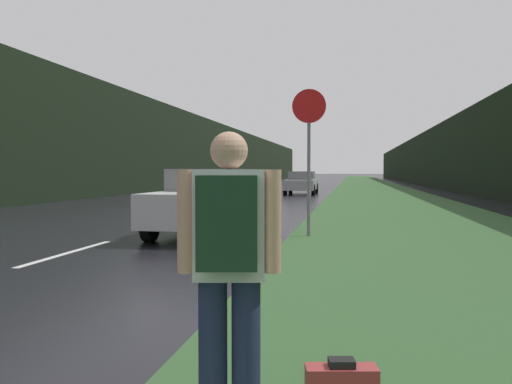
# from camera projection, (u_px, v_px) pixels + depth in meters

# --- Properties ---
(grass_verge) EXTENTS (6.00, 240.00, 0.02)m
(grass_verge) POSITION_uv_depth(u_px,v_px,m) (375.00, 190.00, 40.04)
(grass_verge) COLOR #33562D
(grass_verge) RESTS_ON ground_plane
(lane_stripe_b) EXTENTS (0.12, 3.00, 0.01)m
(lane_stripe_b) POSITION_uv_depth(u_px,v_px,m) (69.00, 253.00, 9.25)
(lane_stripe_b) COLOR silver
(lane_stripe_b) RESTS_ON ground_plane
(lane_stripe_c) EXTENTS (0.12, 3.00, 0.01)m
(lane_stripe_c) POSITION_uv_depth(u_px,v_px,m) (190.00, 218.00, 16.13)
(lane_stripe_c) COLOR silver
(lane_stripe_c) RESTS_ON ground_plane
(lane_stripe_d) EXTENTS (0.12, 3.00, 0.01)m
(lane_stripe_d) POSITION_uv_depth(u_px,v_px,m) (238.00, 204.00, 23.02)
(lane_stripe_d) COLOR silver
(lane_stripe_d) RESTS_ON ground_plane
(treeline_far_side) EXTENTS (2.00, 140.00, 6.28)m
(treeline_far_side) POSITION_uv_depth(u_px,v_px,m) (204.00, 153.00, 52.55)
(treeline_far_side) COLOR black
(treeline_far_side) RESTS_ON ground_plane
(treeline_near_side) EXTENTS (2.00, 140.00, 5.15)m
(treeline_near_side) POSITION_uv_depth(u_px,v_px,m) (439.00, 158.00, 48.73)
(treeline_near_side) COLOR black
(treeline_near_side) RESTS_ON ground_plane
(stop_sign) EXTENTS (0.72, 0.07, 3.12)m
(stop_sign) POSITION_uv_depth(u_px,v_px,m) (309.00, 146.00, 11.41)
(stop_sign) COLOR slate
(stop_sign) RESTS_ON ground_plane
(hitchhiker_with_backpack) EXTENTS (0.55, 0.45, 1.61)m
(hitchhiker_with_backpack) POSITION_uv_depth(u_px,v_px,m) (229.00, 260.00, 2.87)
(hitchhiker_with_backpack) COLOR #1E2847
(hitchhiker_with_backpack) RESTS_ON ground_plane
(car_passing_near) EXTENTS (2.01, 4.25, 1.44)m
(car_passing_near) POSITION_uv_depth(u_px,v_px,m) (211.00, 201.00, 11.87)
(car_passing_near) COLOR #BCBCBC
(car_passing_near) RESTS_ON ground_plane
(car_passing_far) EXTENTS (1.84, 4.53, 1.38)m
(car_passing_far) POSITION_uv_depth(u_px,v_px,m) (301.00, 183.00, 32.90)
(car_passing_far) COLOR #9E9EA3
(car_passing_far) RESTS_ON ground_plane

